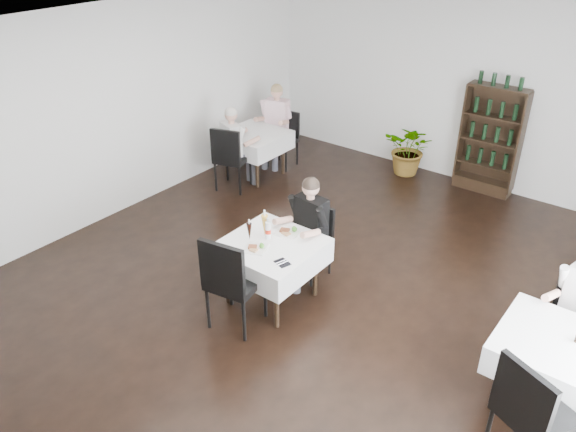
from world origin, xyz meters
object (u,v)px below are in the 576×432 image
Objects in this scene: main_table at (271,254)px; potted_tree at (410,149)px; diner_main at (306,224)px; wine_shelf at (490,141)px.

potted_tree is at bearing 94.77° from main_table.
main_table is at bearing -99.48° from diner_main.
main_table is 0.58m from diner_main.
diner_main is at bearing -102.12° from wine_shelf.
wine_shelf is 4.41m from main_table.
wine_shelf is 1.93× the size of potted_tree.
wine_shelf reaches higher than potted_tree.
main_table is (-0.90, -4.31, -0.23)m from wine_shelf.
wine_shelf is at bearing 77.88° from diner_main.
potted_tree is at bearing 96.92° from diner_main.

